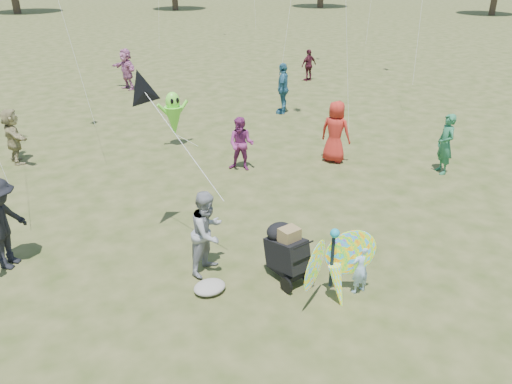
{
  "coord_description": "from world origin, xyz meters",
  "views": [
    {
      "loc": [
        -4.89,
        -6.38,
        5.42
      ],
      "look_at": [
        -0.2,
        1.5,
        1.1
      ],
      "focal_mm": 35.0,
      "sensor_mm": 36.0,
      "label": 1
    }
  ],
  "objects_px": {
    "crowd_d": "(13,136)",
    "crowd_f": "(445,144)",
    "jogging_stroller": "(286,249)",
    "alien_kite": "(174,116)",
    "crowd_j": "(126,69)",
    "crowd_h": "(309,65)",
    "adult_man": "(208,232)",
    "crowd_e": "(241,144)",
    "crowd_c": "(283,88)",
    "crowd_b": "(2,224)",
    "crowd_a": "(335,132)",
    "butterfly_kite": "(335,268)",
    "child_girl": "(360,269)"
  },
  "relations": [
    {
      "from": "crowd_b",
      "to": "crowd_d",
      "type": "height_order",
      "value": "crowd_b"
    },
    {
      "from": "crowd_c",
      "to": "crowd_e",
      "type": "xyz_separation_m",
      "value": [
        -4.13,
        -4.15,
        -0.19
      ]
    },
    {
      "from": "crowd_e",
      "to": "alien_kite",
      "type": "xyz_separation_m",
      "value": [
        -0.85,
        2.76,
        0.21
      ]
    },
    {
      "from": "crowd_b",
      "to": "crowd_j",
      "type": "height_order",
      "value": "crowd_b"
    },
    {
      "from": "crowd_d",
      "to": "crowd_e",
      "type": "distance_m",
      "value": 6.56
    },
    {
      "from": "crowd_b",
      "to": "alien_kite",
      "type": "bearing_deg",
      "value": -8.13
    },
    {
      "from": "child_girl",
      "to": "crowd_e",
      "type": "relative_size",
      "value": 0.65
    },
    {
      "from": "crowd_e",
      "to": "adult_man",
      "type": "bearing_deg",
      "value": -81.01
    },
    {
      "from": "crowd_c",
      "to": "butterfly_kite",
      "type": "distance_m",
      "value": 11.65
    },
    {
      "from": "crowd_f",
      "to": "crowd_j",
      "type": "xyz_separation_m",
      "value": [
        -4.44,
        13.97,
        0.07
      ]
    },
    {
      "from": "jogging_stroller",
      "to": "adult_man",
      "type": "bearing_deg",
      "value": 132.83
    },
    {
      "from": "adult_man",
      "to": "alien_kite",
      "type": "relative_size",
      "value": 0.94
    },
    {
      "from": "crowd_c",
      "to": "child_girl",
      "type": "bearing_deg",
      "value": 15.74
    },
    {
      "from": "crowd_j",
      "to": "jogging_stroller",
      "type": "distance_m",
      "value": 16.09
    },
    {
      "from": "crowd_f",
      "to": "jogging_stroller",
      "type": "height_order",
      "value": "crowd_f"
    },
    {
      "from": "adult_man",
      "to": "crowd_e",
      "type": "xyz_separation_m",
      "value": [
        2.97,
        4.05,
        -0.06
      ]
    },
    {
      "from": "jogging_stroller",
      "to": "alien_kite",
      "type": "xyz_separation_m",
      "value": [
        1.02,
        7.75,
        0.36
      ]
    },
    {
      "from": "child_girl",
      "to": "crowd_a",
      "type": "xyz_separation_m",
      "value": [
        3.64,
        5.22,
        0.4
      ]
    },
    {
      "from": "adult_man",
      "to": "crowd_f",
      "type": "xyz_separation_m",
      "value": [
        7.64,
        1.02,
        0.01
      ]
    },
    {
      "from": "jogging_stroller",
      "to": "crowd_d",
      "type": "bearing_deg",
      "value": 105.11
    },
    {
      "from": "adult_man",
      "to": "crowd_j",
      "type": "distance_m",
      "value": 15.33
    },
    {
      "from": "adult_man",
      "to": "crowd_b",
      "type": "bearing_deg",
      "value": 116.84
    },
    {
      "from": "adult_man",
      "to": "crowd_a",
      "type": "height_order",
      "value": "crowd_a"
    },
    {
      "from": "crowd_c",
      "to": "alien_kite",
      "type": "relative_size",
      "value": 1.09
    },
    {
      "from": "crowd_c",
      "to": "crowd_a",
      "type": "bearing_deg",
      "value": 25.78
    },
    {
      "from": "alien_kite",
      "to": "crowd_a",
      "type": "bearing_deg",
      "value": -45.59
    },
    {
      "from": "crowd_b",
      "to": "crowd_c",
      "type": "relative_size",
      "value": 0.96
    },
    {
      "from": "crowd_a",
      "to": "butterfly_kite",
      "type": "relative_size",
      "value": 1.03
    },
    {
      "from": "child_girl",
      "to": "crowd_h",
      "type": "height_order",
      "value": "crowd_h"
    },
    {
      "from": "adult_man",
      "to": "crowd_j",
      "type": "xyz_separation_m",
      "value": [
        3.2,
        15.0,
        0.08
      ]
    },
    {
      "from": "crowd_e",
      "to": "crowd_f",
      "type": "bearing_deg",
      "value": 12.36
    },
    {
      "from": "child_girl",
      "to": "alien_kite",
      "type": "bearing_deg",
      "value": -89.15
    },
    {
      "from": "alien_kite",
      "to": "jogging_stroller",
      "type": "bearing_deg",
      "value": -97.47
    },
    {
      "from": "child_girl",
      "to": "crowd_c",
      "type": "xyz_separation_m",
      "value": [
        5.12,
        10.19,
        0.46
      ]
    },
    {
      "from": "crowd_e",
      "to": "crowd_j",
      "type": "distance_m",
      "value": 10.95
    },
    {
      "from": "alien_kite",
      "to": "adult_man",
      "type": "bearing_deg",
      "value": -107.32
    },
    {
      "from": "crowd_a",
      "to": "alien_kite",
      "type": "relative_size",
      "value": 1.03
    },
    {
      "from": "adult_man",
      "to": "crowd_j",
      "type": "bearing_deg",
      "value": 47.89
    },
    {
      "from": "child_girl",
      "to": "crowd_c",
      "type": "relative_size",
      "value": 0.52
    },
    {
      "from": "crowd_b",
      "to": "crowd_j",
      "type": "bearing_deg",
      "value": 14.11
    },
    {
      "from": "crowd_j",
      "to": "alien_kite",
      "type": "distance_m",
      "value": 8.26
    },
    {
      "from": "jogging_stroller",
      "to": "crowd_c",
      "type": "bearing_deg",
      "value": 50.33
    },
    {
      "from": "crowd_j",
      "to": "crowd_h",
      "type": "bearing_deg",
      "value": 56.81
    },
    {
      "from": "crowd_d",
      "to": "crowd_f",
      "type": "bearing_deg",
      "value": -129.63
    },
    {
      "from": "crowd_j",
      "to": "alien_kite",
      "type": "xyz_separation_m",
      "value": [
        -1.08,
        -8.19,
        0.07
      ]
    },
    {
      "from": "crowd_b",
      "to": "crowd_h",
      "type": "bearing_deg",
      "value": -14.51
    },
    {
      "from": "child_girl",
      "to": "crowd_j",
      "type": "bearing_deg",
      "value": -92.34
    },
    {
      "from": "crowd_c",
      "to": "jogging_stroller",
      "type": "xyz_separation_m",
      "value": [
        -6.0,
        -9.15,
        -0.34
      ]
    },
    {
      "from": "crowd_c",
      "to": "crowd_j",
      "type": "xyz_separation_m",
      "value": [
        -3.9,
        6.8,
        -0.05
      ]
    },
    {
      "from": "crowd_b",
      "to": "alien_kite",
      "type": "distance_m",
      "value": 7.12
    }
  ]
}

